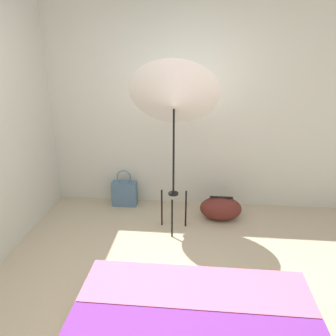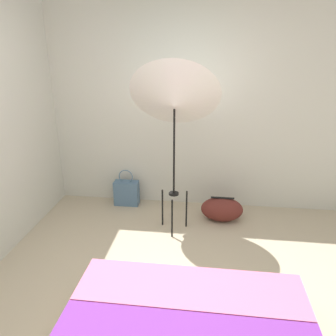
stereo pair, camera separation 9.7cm
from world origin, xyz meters
name	(u,v)px [view 2 (the right image)]	position (x,y,z in m)	size (l,w,h in m)	color
ground_plane	(147,321)	(0.00, 0.00, 0.00)	(14.00, 14.00, 0.00)	tan
wall_back	(176,107)	(0.00, 2.14, 1.30)	(8.00, 0.05, 2.60)	beige
wall_side_left	(1,124)	(-1.62, 1.00, 1.30)	(0.05, 8.00, 2.60)	beige
photo_umbrella	(174,101)	(0.06, 1.39, 1.50)	(0.95, 0.74, 1.92)	black
tote_bag	(127,193)	(-0.64, 1.96, 0.17)	(0.32, 0.15, 0.50)	slate
duffel_bag	(222,209)	(0.62, 1.67, 0.15)	(0.51, 0.30, 0.31)	#5B231E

